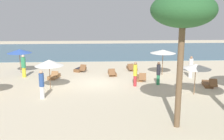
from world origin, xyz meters
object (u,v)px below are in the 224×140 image
at_px(lounger_5, 54,76).
at_px(person_1, 135,74).
at_px(lounger_6, 132,68).
at_px(person_2, 24,66).
at_px(person_3, 191,67).
at_px(person_0, 42,84).
at_px(lounger_4, 112,73).
at_px(umbrella_3, 163,51).
at_px(palm_3, 183,12).
at_px(umbrella_0, 19,51).
at_px(umbrella_4, 49,63).
at_px(person_4, 158,73).
at_px(lounger_1, 140,78).
at_px(lounger_3, 80,69).
at_px(umbrella_1, 196,66).
at_px(lounger_0, 208,84).

xyz_separation_m(lounger_5, person_1, (6.49, -2.70, 0.80)).
xyz_separation_m(lounger_6, person_2, (-9.57, -2.33, 0.81)).
bearing_deg(person_3, person_0, -156.59).
bearing_deg(lounger_4, umbrella_3, -2.80).
bearing_deg(palm_3, person_1, 98.58).
xyz_separation_m(umbrella_0, person_0, (3.49, -7.56, -1.02)).
distance_m(umbrella_4, person_4, 8.18).
height_order(lounger_1, lounger_3, lounger_3).
bearing_deg(lounger_6, palm_3, -87.15).
xyz_separation_m(umbrella_0, umbrella_1, (13.63, -7.20, -0.04)).
bearing_deg(umbrella_0, lounger_6, 3.35).
xyz_separation_m(lounger_5, person_3, (11.56, -0.32, 0.76)).
height_order(umbrella_0, person_2, umbrella_0).
height_order(umbrella_3, person_3, umbrella_3).
bearing_deg(person_0, palm_3, -31.78).
relative_size(lounger_0, person_0, 0.94).
relative_size(umbrella_3, lounger_3, 1.29).
distance_m(lounger_6, person_2, 9.88).
bearing_deg(umbrella_1, umbrella_4, 170.00).
bearing_deg(umbrella_1, umbrella_0, 152.15).
bearing_deg(lounger_6, umbrella_4, -137.95).
relative_size(lounger_0, lounger_4, 1.02).
distance_m(lounger_1, person_4, 2.05).
distance_m(umbrella_0, lounger_1, 11.15).
xyz_separation_m(lounger_5, lounger_6, (6.94, 2.89, -0.00)).
bearing_deg(lounger_0, person_3, 99.63).
bearing_deg(umbrella_4, person_0, -93.86).
bearing_deg(lounger_0, umbrella_0, 161.13).
bearing_deg(person_4, person_3, 32.64).
relative_size(umbrella_0, lounger_6, 1.22).
height_order(lounger_4, lounger_6, lounger_6).
xyz_separation_m(lounger_1, lounger_3, (-5.10, 3.57, 0.01)).
bearing_deg(lounger_3, umbrella_3, -15.03).
xyz_separation_m(lounger_4, lounger_5, (-4.95, -0.92, 0.00)).
relative_size(lounger_0, person_3, 0.96).
bearing_deg(person_1, lounger_3, 129.66).
xyz_separation_m(lounger_0, person_2, (-14.63, 3.54, 0.81)).
bearing_deg(lounger_4, person_0, -128.05).
distance_m(lounger_1, lounger_6, 3.79).
bearing_deg(umbrella_0, person_2, -65.86).
xyz_separation_m(umbrella_1, lounger_4, (-5.29, 5.84, -1.78)).
bearing_deg(lounger_3, palm_3, -66.23).
xyz_separation_m(umbrella_0, palm_3, (10.98, -12.20, 3.54)).
bearing_deg(umbrella_3, lounger_1, -144.40).
xyz_separation_m(umbrella_4, person_3, (11.32, 2.84, -1.03)).
height_order(lounger_3, person_0, person_0).
height_order(lounger_0, person_4, person_4).
xyz_separation_m(lounger_5, person_2, (-2.62, 0.56, 0.81)).
height_order(person_2, palm_3, palm_3).
relative_size(umbrella_4, person_3, 1.18).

